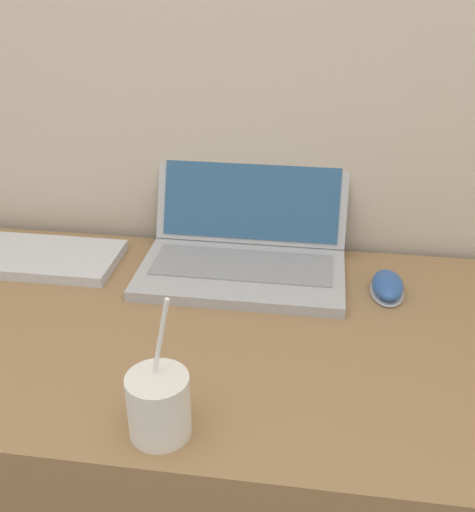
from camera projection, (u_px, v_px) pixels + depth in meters
name	position (u px, v px, depth m)	size (l,w,h in m)	color
desk	(204.00, 483.00, 1.16)	(1.27, 0.61, 0.73)	#936D47
laptop	(245.00, 246.00, 1.14)	(0.38, 0.30, 0.20)	#ADADB2
drink_cup	(157.00, 404.00, 0.75)	(0.08, 0.08, 0.20)	silver
computer_mouse	(388.00, 286.00, 1.07)	(0.06, 0.10, 0.03)	#B2B2B7
external_keyboard	(23.00, 256.00, 1.18)	(0.38, 0.16, 0.02)	silver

